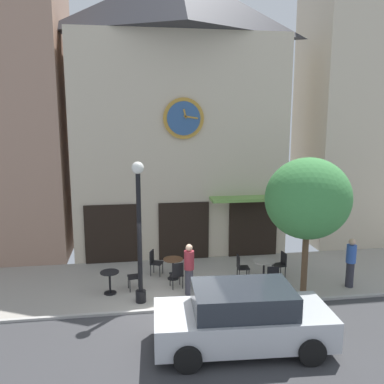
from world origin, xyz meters
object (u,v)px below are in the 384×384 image
Objects in this scene: cafe_chair_under_awning at (241,266)px; cafe_chair_corner at (137,274)px; pedestrian_blue at (351,262)px; street_tree at (308,199)px; cafe_table_near_curb at (110,279)px; cafe_chair_near_tree at (281,263)px; street_lamp at (139,233)px; cafe_chair_by_entrance at (177,273)px; cafe_chair_curbside at (272,276)px; pedestrian_maroon at (189,269)px; cafe_table_center_left at (264,266)px; cafe_table_rightmost at (173,265)px; parked_car_silver at (242,318)px; cafe_chair_facing_wall at (154,261)px.

cafe_chair_under_awning is 1.00× the size of cafe_chair_corner.
cafe_chair_corner is at bearing 173.20° from pedestrian_blue.
street_tree is 6.01m from cafe_chair_corner.
cafe_table_near_curb is 5.95m from cafe_chair_near_tree.
street_lamp reaches higher than pedestrian_blue.
cafe_chair_under_awning is at bearing 162.66° from pedestrian_blue.
cafe_table_near_curb is 2.18m from cafe_chair_by_entrance.
cafe_chair_near_tree is (3.75, 0.42, 0.00)m from cafe_chair_by_entrance.
pedestrian_maroon reaches higher than cafe_chair_curbside.
street_lamp reaches higher than cafe_chair_under_awning.
street_tree is 2.93m from cafe_table_center_left.
cafe_chair_corner reaches higher than cafe_table_rightmost.
cafe_table_center_left is 2.79m from pedestrian_maroon.
cafe_chair_curbside is 3.46m from parked_car_silver.
street_tree is at bearing -36.06° from cafe_chair_under_awning.
cafe_chair_under_awning is 3.08m from cafe_chair_facing_wall.
parked_car_silver reaches higher than cafe_chair_corner.
cafe_table_near_curb is 4.46m from cafe_chair_under_awning.
pedestrian_maroon reaches higher than parked_car_silver.
cafe_chair_under_awning is 4.18m from parked_car_silver.
cafe_table_center_left is at bearing 13.75° from pedestrian_maroon.
cafe_table_rightmost is at bearing 93.11° from cafe_chair_by_entrance.
cafe_chair_by_entrance and cafe_chair_near_tree have the same top height.
cafe_chair_by_entrance is 3.77m from cafe_chair_near_tree.
cafe_chair_under_awning is at bearing 24.25° from pedestrian_maroon.
street_lamp is at bearing -179.11° from pedestrian_blue.
pedestrian_blue is at bearing -15.03° from cafe_table_rightmost.
cafe_chair_near_tree is at bearing -6.02° from cafe_table_rightmost.
street_lamp is 4.81× the size of cafe_chair_under_awning.
street_lamp is 2.59× the size of pedestrian_blue.
pedestrian_blue reaches higher than cafe_chair_by_entrance.
cafe_table_near_curb is at bearing -175.16° from cafe_chair_near_tree.
cafe_table_rightmost is 0.81× the size of cafe_chair_near_tree.
parked_car_silver is (-1.07, -4.03, 0.23)m from cafe_chair_under_awning.
cafe_chair_by_entrance is (-3.02, -0.13, -0.02)m from cafe_table_center_left.
cafe_chair_corner is 5.08m from cafe_chair_near_tree.
cafe_chair_under_awning is 1.32m from cafe_chair_curbside.
cafe_chair_corner is (-1.32, 0.11, 0.00)m from cafe_chair_by_entrance.
cafe_chair_by_entrance and cafe_chair_corner have the same top height.
cafe_chair_curbside and cafe_chair_corner have the same top height.
cafe_table_center_left is (5.20, 0.22, 0.07)m from cafe_table_near_curb.
cafe_chair_corner is 7.10m from pedestrian_blue.
street_tree reaches higher than cafe_chair_corner.
pedestrian_maroon reaches higher than cafe_chair_near_tree.
cafe_chair_near_tree is 4.84m from parked_car_silver.
street_tree reaches higher than cafe_chair_facing_wall.
cafe_table_rightmost is 3.14m from cafe_table_center_left.
pedestrian_blue reaches higher than cafe_chair_under_awning.
cafe_chair_near_tree is 3.56m from pedestrian_maroon.
cafe_chair_under_awning reaches higher than cafe_table_center_left.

